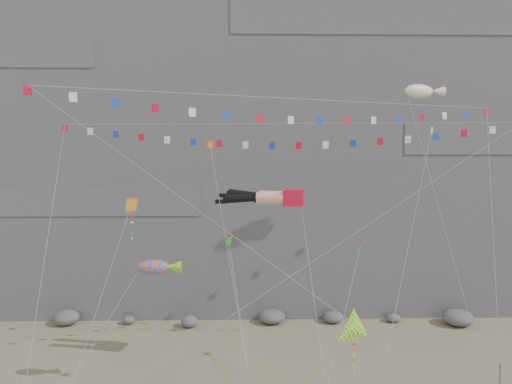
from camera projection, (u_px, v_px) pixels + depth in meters
cliff at (266, 85)px, 61.82m from camera, size 80.00×28.00×50.00m
talus_boulders at (272, 317)px, 48.88m from camera, size 60.00×3.00×1.20m
legs_kite at (270, 197)px, 36.16m from camera, size 6.88×14.42×18.43m
flag_banner_upper at (285, 124)px, 37.97m from camera, size 34.58×13.95×27.39m
flag_banner_lower at (306, 100)px, 34.79m from camera, size 32.52×14.23×24.29m
harlequin_kite at (131, 206)px, 33.02m from camera, size 4.35×7.47×15.10m
fish_windsock at (153, 268)px, 33.16m from camera, size 7.94×5.85×12.08m
delta_kite at (355, 330)px, 30.14m from camera, size 2.58×6.63×8.54m
blimp_windsock at (419, 92)px, 41.96m from camera, size 4.11×13.94×25.21m
small_kite_a at (211, 150)px, 37.74m from camera, size 4.23×13.56×21.89m
small_kite_b at (361, 245)px, 35.79m from camera, size 5.68×10.82×15.30m
small_kite_c at (229, 243)px, 31.52m from camera, size 2.63×7.44×13.14m
small_kite_d at (431, 135)px, 36.91m from camera, size 8.31×12.60×23.15m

